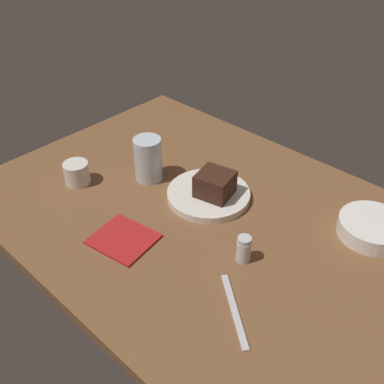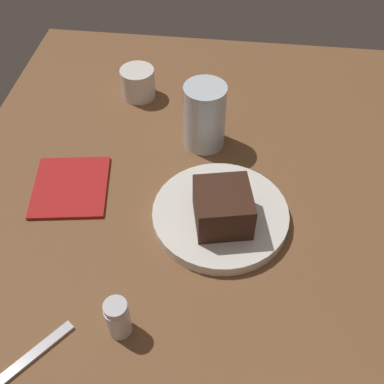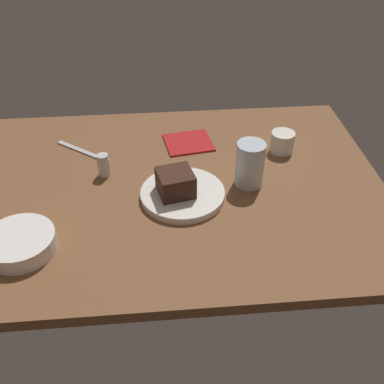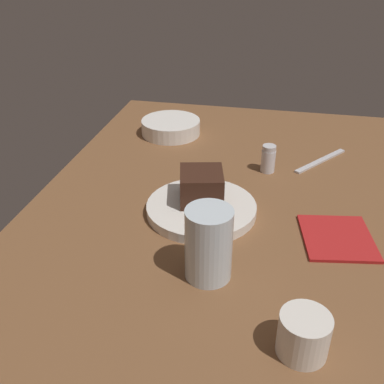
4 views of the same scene
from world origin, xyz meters
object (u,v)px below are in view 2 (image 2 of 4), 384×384
object	(u,v)px
chocolate_cake_slice	(223,207)
water_glass	(205,116)
coffee_cup	(138,83)
folded_napkin	(71,187)
butter_knife	(11,373)
salt_shaker	(118,318)
dessert_plate	(220,215)

from	to	relation	value
chocolate_cake_slice	water_glass	xyz separation A→B (cm)	(20.32, 4.99, 1.15)
chocolate_cake_slice	coffee_cup	bearing A→B (deg)	31.25
chocolate_cake_slice	water_glass	distance (cm)	20.95
coffee_cup	folded_napkin	xyz separation A→B (cm)	(-27.75, 6.70, -2.84)
butter_knife	folded_napkin	size ratio (longest dim) A/B	1.34
butter_knife	salt_shaker	bearing A→B (deg)	159.14
dessert_plate	water_glass	bearing A→B (deg)	14.02
chocolate_cake_slice	coffee_cup	distance (cm)	39.03
water_glass	salt_shaker	bearing A→B (deg)	169.39
coffee_cup	folded_napkin	world-z (taller)	coffee_cup
dessert_plate	water_glass	size ratio (longest dim) A/B	1.76
dessert_plate	chocolate_cake_slice	xyz separation A→B (cm)	(-1.80, -0.37, 4.17)
salt_shaker	butter_knife	bearing A→B (deg)	121.44
coffee_cup	folded_napkin	bearing A→B (deg)	166.43
folded_napkin	dessert_plate	bearing A→B (deg)	-98.08
water_glass	folded_napkin	distance (cm)	27.10
dessert_plate	chocolate_cake_slice	distance (cm)	4.56
folded_napkin	chocolate_cake_slice	bearing A→B (deg)	-101.70
coffee_cup	folded_napkin	size ratio (longest dim) A/B	0.49
folded_napkin	butter_knife	bearing A→B (deg)	-176.87
chocolate_cake_slice	coffee_cup	world-z (taller)	chocolate_cake_slice
dessert_plate	salt_shaker	xyz separation A→B (cm)	(-21.17, 12.05, 2.28)
dessert_plate	butter_knife	bearing A→B (deg)	139.45
water_glass	butter_knife	xyz separation A→B (cm)	(-47.45, 20.14, -6.07)
dessert_plate	butter_knife	size ratio (longest dim) A/B	1.17
coffee_cup	salt_shaker	bearing A→B (deg)	-171.58
chocolate_cake_slice	salt_shaker	size ratio (longest dim) A/B	1.33
chocolate_cake_slice	salt_shaker	xyz separation A→B (cm)	(-19.37, 12.42, -1.89)
salt_shaker	water_glass	bearing A→B (deg)	-10.61
dessert_plate	folded_napkin	size ratio (longest dim) A/B	1.57
water_glass	coffee_cup	size ratio (longest dim) A/B	1.80
dessert_plate	coffee_cup	bearing A→B (deg)	32.20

